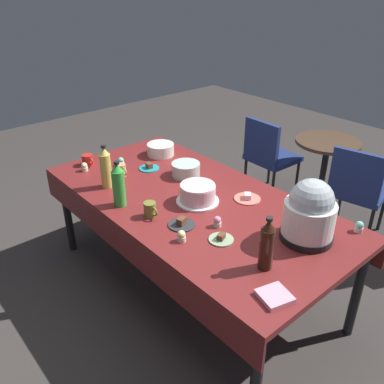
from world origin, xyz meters
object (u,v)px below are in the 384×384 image
object	(u,v)px
glass_salad_bowl	(186,169)
maroon_chair_left	(269,154)
cupcake_vanilla	(84,167)
coffee_mug_tan	(121,170)
cupcake_berry	(217,222)
coffee_mug_red	(88,160)
soda_bottle_cola	(267,245)
soda_bottle_ginger_ale	(106,168)
dessert_plate_sage	(221,239)
potluck_table	(192,206)
cupcake_cocoa	(181,236)
cupcake_rose	(359,227)
cupcake_mint	(121,162)
round_cafe_table	(325,162)
soda_bottle_lime_soda	(119,185)
dessert_plate_charcoal	(182,223)
frosted_layer_cake	(198,194)
ceramic_snack_bowl	(161,149)
dessert_plate_coral	(247,198)
maroon_chair_right	(358,187)
slow_cooker	(310,213)
dessert_plate_teal	(149,167)
coffee_mug_olive	(150,209)

from	to	relation	value
glass_salad_bowl	maroon_chair_left	size ratio (longest dim) A/B	0.25
cupcake_vanilla	coffee_mug_tan	distance (m)	0.31
cupcake_berry	coffee_mug_red	xyz separation A→B (m)	(-1.31, -0.15, 0.01)
cupcake_vanilla	glass_salad_bowl	bearing A→B (deg)	43.34
soda_bottle_cola	soda_bottle_ginger_ale	world-z (taller)	soda_bottle_ginger_ale
dessert_plate_sage	coffee_mug_red	bearing A→B (deg)	-177.17
potluck_table	cupcake_cocoa	distance (m)	0.51
cupcake_rose	cupcake_mint	size ratio (longest dim) A/B	1.00
cupcake_mint	round_cafe_table	xyz separation A→B (m)	(0.72, 1.79, -0.28)
soda_bottle_lime_soda	maroon_chair_left	size ratio (longest dim) A/B	0.37
dessert_plate_charcoal	cupcake_berry	size ratio (longest dim) A/B	2.42
cupcake_rose	soda_bottle_cola	world-z (taller)	soda_bottle_cola
coffee_mug_tan	round_cafe_table	xyz separation A→B (m)	(0.55, 1.89, -0.30)
maroon_chair_left	potluck_table	bearing A→B (deg)	-69.74
cupcake_vanilla	soda_bottle_lime_soda	size ratio (longest dim) A/B	0.22
dessert_plate_sage	soda_bottle_lime_soda	distance (m)	0.76
cupcake_cocoa	coffee_mug_tan	size ratio (longest dim) A/B	0.59
cupcake_rose	cupcake_mint	world-z (taller)	same
coffee_mug_tan	frosted_layer_cake	bearing A→B (deg)	14.48
dessert_plate_charcoal	round_cafe_table	distance (m)	2.02
ceramic_snack_bowl	cupcake_mint	distance (m)	0.37
coffee_mug_tan	cupcake_vanilla	bearing A→B (deg)	-148.38
dessert_plate_coral	round_cafe_table	xyz separation A→B (m)	(-0.30, 1.45, -0.26)
maroon_chair_left	maroon_chair_right	size ratio (longest dim) A/B	1.00
cupcake_mint	cupcake_vanilla	distance (m)	0.28
coffee_mug_tan	potluck_table	bearing A→B (deg)	15.89
slow_cooker	soda_bottle_lime_soda	world-z (taller)	slow_cooker
soda_bottle_lime_soda	maroon_chair_right	bearing A→B (deg)	70.98
glass_salad_bowl	cupcake_rose	size ratio (longest dim) A/B	3.15
glass_salad_bowl	soda_bottle_lime_soda	size ratio (longest dim) A/B	0.68
coffee_mug_red	coffee_mug_tan	xyz separation A→B (m)	(0.35, 0.09, 0.01)
cupcake_rose	cupcake_cocoa	size ratio (longest dim) A/B	1.00
dessert_plate_sage	dessert_plate_teal	xyz separation A→B (m)	(-1.05, 0.25, 0.00)
soda_bottle_cola	maroon_chair_left	xyz separation A→B (m)	(-1.35, 1.69, -0.40)
coffee_mug_tan	soda_bottle_ginger_ale	bearing A→B (deg)	-64.82
dessert_plate_coral	soda_bottle_cola	size ratio (longest dim) A/B	0.59
maroon_chair_right	cupcake_berry	bearing A→B (deg)	-92.08
dessert_plate_coral	dessert_plate_teal	world-z (taller)	dessert_plate_teal
coffee_mug_tan	maroon_chair_left	world-z (taller)	maroon_chair_left
frosted_layer_cake	maroon_chair_right	bearing A→B (deg)	76.58
frosted_layer_cake	dessert_plate_charcoal	world-z (taller)	frosted_layer_cake
cupcake_mint	frosted_layer_cake	bearing A→B (deg)	4.82
soda_bottle_ginger_ale	maroon_chair_left	size ratio (longest dim) A/B	0.37
dessert_plate_sage	dessert_plate_charcoal	xyz separation A→B (m)	(-0.27, -0.07, 0.00)
potluck_table	coffee_mug_olive	size ratio (longest dim) A/B	18.47
slow_cooker	round_cafe_table	xyz separation A→B (m)	(-0.83, 1.54, -0.42)
maroon_chair_right	cupcake_mint	bearing A→B (deg)	-127.11
soda_bottle_lime_soda	soda_bottle_ginger_ale	bearing A→B (deg)	165.94
soda_bottle_ginger_ale	coffee_mug_tan	distance (m)	0.21
dessert_plate_charcoal	maroon_chair_right	distance (m)	1.79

